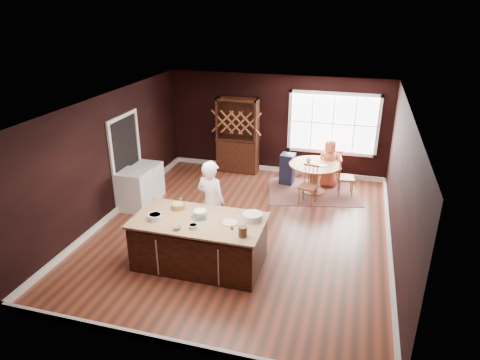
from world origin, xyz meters
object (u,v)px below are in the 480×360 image
(dryer, at_px, (148,181))
(chair_south, at_px, (308,185))
(chair_east, at_px, (346,176))
(seated_woman, at_px, (329,163))
(hutch, at_px, (238,135))
(chair_north, at_px, (333,165))
(layer_cake, at_px, (200,214))
(high_chair, at_px, (287,168))
(kitchen_island, at_px, (199,243))
(dining_table, at_px, (315,172))
(washer, at_px, (135,190))
(baker, at_px, (211,203))
(toddler, at_px, (288,154))

(dryer, bearing_deg, chair_south, 10.36)
(chair_east, relative_size, chair_south, 1.01)
(seated_woman, height_order, hutch, hutch)
(chair_north, distance_m, dryer, 4.78)
(layer_cake, relative_size, high_chair, 0.39)
(kitchen_island, height_order, seated_woman, seated_woman)
(chair_east, bearing_deg, seated_woman, 40.85)
(high_chair, bearing_deg, layer_cake, -96.71)
(dining_table, relative_size, layer_cake, 3.87)
(washer, bearing_deg, baker, -23.62)
(chair_east, bearing_deg, washer, 106.88)
(washer, bearing_deg, kitchen_island, -37.73)
(dining_table, xyz_separation_m, hutch, (-2.24, 0.88, 0.50))
(dining_table, relative_size, chair_north, 1.35)
(baker, relative_size, hutch, 0.84)
(toddler, bearing_deg, baker, -104.98)
(layer_cake, height_order, hutch, hutch)
(dining_table, height_order, washer, washer)
(kitchen_island, distance_m, chair_east, 4.54)
(washer, bearing_deg, dryer, 90.00)
(chair_east, bearing_deg, high_chair, 71.63)
(dining_table, height_order, chair_south, chair_south)
(layer_cake, height_order, washer, layer_cake)
(kitchen_island, distance_m, toddler, 4.24)
(chair_east, relative_size, toddler, 3.70)
(chair_north, height_order, seated_woman, seated_woman)
(washer, bearing_deg, hutch, 61.21)
(dining_table, relative_size, seated_woman, 1.01)
(dining_table, height_order, chair_east, chair_east)
(kitchen_island, relative_size, seated_woman, 1.86)
(seated_woman, distance_m, dryer, 4.58)
(kitchen_island, distance_m, layer_cake, 0.55)
(chair_east, height_order, washer, chair_east)
(hutch, relative_size, washer, 2.25)
(high_chair, bearing_deg, dryer, -144.80)
(kitchen_island, xyz_separation_m, dryer, (-2.23, 2.37, -0.00))
(chair_south, bearing_deg, dining_table, 96.87)
(dryer, bearing_deg, layer_cake, -45.62)
(dining_table, distance_m, baker, 3.46)
(chair_north, xyz_separation_m, hutch, (-2.63, 0.12, 0.57))
(toddler, relative_size, washer, 0.28)
(kitchen_island, relative_size, chair_south, 2.44)
(hutch, bearing_deg, chair_south, -36.46)
(seated_woman, relative_size, dryer, 1.45)
(kitchen_island, height_order, chair_south, chair_south)
(seated_woman, relative_size, hutch, 0.61)
(chair_north, relative_size, seated_woman, 0.75)
(layer_cake, bearing_deg, seated_woman, 65.21)
(chair_east, xyz_separation_m, chair_north, (-0.38, 0.69, -0.01))
(high_chair, height_order, washer, washer)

